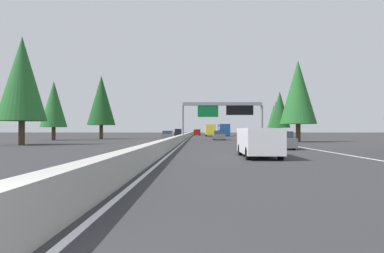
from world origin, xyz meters
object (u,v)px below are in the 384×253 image
sign_gantry_overhead (223,110)px  sedan_mid_right (219,136)px  minivan_mid_center (197,132)px  conifer_right_far (276,115)px  sedan_mid_left (208,133)px  sedan_far_right (280,141)px  bus_far_left (224,129)px  conifer_left_near (54,104)px  conifer_right_near (298,92)px  conifer_right_distant (274,117)px  oncoming_far (168,135)px  oncoming_near (178,133)px  conifer_right_mid (280,110)px  conifer_left_mid (101,100)px  box_truck_near_right (210,130)px  minivan_distant_a (259,141)px  conifer_left_foreground (22,79)px  pickup_far_center (198,132)px

sign_gantry_overhead → sedan_mid_right: (1.17, 0.63, -4.01)m
minivan_mid_center → conifer_right_far: (-15.56, -19.62, 4.37)m
sedan_mid_left → sedan_far_right: bearing=-177.7°
bus_far_left → conifer_left_near: bearing=142.9°
bus_far_left → conifer_right_near: conifer_right_near is taller
sedan_mid_right → conifer_right_distant: (35.43, -16.39, 4.23)m
oncoming_far → conifer_right_far: (29.14, -24.28, 4.64)m
oncoming_near → conifer_right_far: 25.14m
sedan_mid_left → minivan_mid_center: (-15.24, 3.62, 0.27)m
oncoming_far → conifer_right_mid: (12.71, -21.37, 4.98)m
sedan_mid_left → conifer_left_near: conifer_left_near is taller
oncoming_near → conifer_left_mid: 32.18m
sign_gantry_overhead → conifer_right_far: size_ratio=1.45×
box_truck_near_right → oncoming_far: bearing=165.2°
bus_far_left → oncoming_far: (-35.06, 11.73, -1.03)m
minivan_mid_center → conifer_right_mid: conifer_right_mid is taller
minivan_mid_center → conifer_right_near: conifer_right_near is taller
sedan_mid_right → minivan_mid_center: 46.75m
sign_gantry_overhead → bus_far_left: bearing=-4.2°
conifer_right_distant → conifer_right_near: bearing=171.8°
minivan_distant_a → conifer_left_foreground: (16.61, 22.34, 6.11)m
pickup_far_center → conifer_right_far: size_ratio=0.64×
sign_gantry_overhead → minivan_distant_a: size_ratio=2.54×
bus_far_left → conifer_right_distant: bearing=-96.7°
conifer_right_near → conifer_left_foreground: size_ratio=0.93×
sign_gantry_overhead → conifer_left_foreground: 28.69m
sedan_far_right → conifer_right_far: (56.96, -12.41, 4.64)m
bus_far_left → conifer_right_mid: conifer_right_mid is taller
conifer_right_distant → conifer_left_near: (-37.05, 42.18, 0.69)m
pickup_far_center → box_truck_near_right: 30.40m
sign_gantry_overhead → oncoming_near: bearing=14.1°
oncoming_near → oncoming_far: (-33.07, -0.16, -0.23)m
sign_gantry_overhead → box_truck_near_right: sign_gantry_overhead is taller
sedan_mid_left → conifer_right_near: bearing=-172.0°
conifer_right_mid → conifer_left_foreground: conifer_left_foreground is taller
conifer_right_near → conifer_right_distant: (44.42, -6.43, -1.69)m
sign_gantry_overhead → sedan_far_right: size_ratio=2.88×
oncoming_near → conifer_left_foreground: (-53.45, 13.68, 6.15)m
sedan_mid_left → conifer_right_far: (-30.80, -15.99, 4.64)m
conifer_left_mid → sign_gantry_overhead: bearing=-108.1°
sign_gantry_overhead → oncoming_near: (36.15, 9.08, -3.78)m
oncoming_near → conifer_left_near: bearing=-25.3°
sedan_mid_right → conifer_right_far: (31.05, -15.98, 4.64)m
minivan_mid_center → conifer_right_mid: size_ratio=0.54×
minivan_distant_a → conifer_right_distant: size_ratio=0.62×
sedan_far_right → pickup_far_center: bearing=4.5°
box_truck_near_right → sedan_mid_right: bearing=-179.5°
oncoming_far → conifer_right_near: conifer_right_near is taller
sedan_mid_right → minivan_mid_center: bearing=4.5°
pickup_far_center → oncoming_near: size_ratio=1.00×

